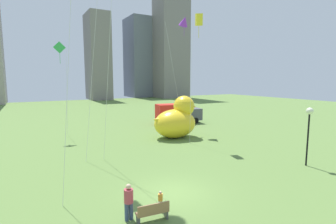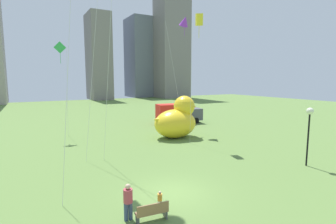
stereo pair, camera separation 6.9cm
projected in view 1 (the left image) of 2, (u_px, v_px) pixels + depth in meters
name	position (u px, v px, depth m)	size (l,w,h in m)	color
ground_plane	(174.00, 193.00, 14.48)	(140.00, 140.00, 0.00)	#5C7C3B
park_bench	(153.00, 212.00, 11.50)	(1.54, 0.61, 0.90)	olive
person_adult	(129.00, 200.00, 11.58)	(0.42, 0.42, 1.72)	#38476B
person_child	(160.00, 199.00, 12.55)	(0.23, 0.23, 0.96)	silver
giant_inflatable_duck	(177.00, 120.00, 28.00)	(5.53, 3.55, 4.58)	yellow
lamppost	(309.00, 120.00, 18.62)	(0.50, 0.50, 4.35)	black
box_truck	(178.00, 114.00, 36.86)	(6.80, 3.26, 2.85)	red
city_skyline	(106.00, 46.00, 80.75)	(64.10, 19.40, 41.35)	#9E938C
kite_yellow	(199.00, 20.00, 24.57)	(1.44, 1.47, 12.68)	silver
kite_green	(60.00, 51.00, 27.48)	(1.26, 1.09, 10.41)	silver
kite_purple	(184.00, 21.00, 30.52)	(2.56, 3.16, 14.01)	silver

